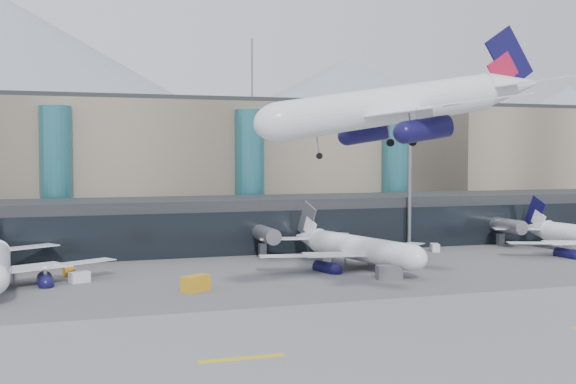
# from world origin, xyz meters

# --- Properties ---
(ground) EXTENTS (900.00, 900.00, 0.00)m
(ground) POSITION_xyz_m (0.00, 0.00, 0.00)
(ground) COLOR #515154
(ground) RESTS_ON ground
(runway_strip) EXTENTS (400.00, 40.00, 0.04)m
(runway_strip) POSITION_xyz_m (0.00, -15.00, 0.02)
(runway_strip) COLOR slate
(runway_strip) RESTS_ON ground
(runway_markings) EXTENTS (128.00, 1.00, 0.02)m
(runway_markings) POSITION_xyz_m (-0.00, -15.00, 0.05)
(runway_markings) COLOR gold
(runway_markings) RESTS_ON ground
(concourse) EXTENTS (170.00, 27.00, 10.00)m
(concourse) POSITION_xyz_m (-0.02, 57.73, 4.97)
(concourse) COLOR black
(concourse) RESTS_ON ground
(terminal_main) EXTENTS (130.00, 30.00, 31.00)m
(terminal_main) POSITION_xyz_m (-25.00, 90.00, 15.44)
(terminal_main) COLOR gray
(terminal_main) RESTS_ON ground
(terminal_east) EXTENTS (70.00, 30.00, 31.00)m
(terminal_east) POSITION_xyz_m (95.00, 90.00, 15.44)
(terminal_east) COLOR gray
(terminal_east) RESTS_ON ground
(teal_towers) EXTENTS (116.40, 19.40, 46.00)m
(teal_towers) POSITION_xyz_m (-14.99, 74.01, 14.01)
(teal_towers) COLOR #296B75
(teal_towers) RESTS_ON ground
(mountain_ridge) EXTENTS (910.00, 400.00, 110.00)m
(mountain_ridge) POSITION_xyz_m (15.97, 380.00, 45.74)
(mountain_ridge) COLOR gray
(mountain_ridge) RESTS_ON ground
(lightmast_mid) EXTENTS (3.00, 1.20, 25.60)m
(lightmast_mid) POSITION_xyz_m (30.00, 48.00, 14.42)
(lightmast_mid) COLOR slate
(lightmast_mid) RESTS_ON ground
(hero_jet) EXTENTS (37.13, 38.24, 12.32)m
(hero_jet) POSITION_xyz_m (4.12, -2.27, 25.38)
(hero_jet) COLOR white
(hero_jet) RESTS_ON ground
(jet_parked_mid) EXTENTS (34.13, 35.22, 11.32)m
(jet_parked_mid) POSITION_xyz_m (10.42, 32.38, 4.28)
(jet_parked_mid) COLOR white
(jet_parked_mid) RESTS_ON ground
(veh_a) EXTENTS (3.13, 2.48, 1.55)m
(veh_a) POSITION_xyz_m (-32.35, 29.74, 0.77)
(veh_a) COLOR silver
(veh_a) RESTS_ON ground
(veh_b) EXTENTS (1.84, 2.59, 1.37)m
(veh_b) POSITION_xyz_m (-33.69, 35.95, 0.69)
(veh_b) COLOR #C88B17
(veh_b) RESTS_ON ground
(veh_c) EXTENTS (3.92, 2.44, 2.05)m
(veh_c) POSITION_xyz_m (11.12, 18.48, 1.02)
(veh_c) COLOR #505055
(veh_c) RESTS_ON ground
(veh_d) EXTENTS (2.16, 2.92, 1.49)m
(veh_d) POSITION_xyz_m (32.81, 43.03, 0.74)
(veh_d) COLOR silver
(veh_d) RESTS_ON ground
(veh_g) EXTENTS (2.59, 2.46, 1.32)m
(veh_g) POSITION_xyz_m (24.81, 39.98, 0.66)
(veh_g) COLOR silver
(veh_g) RESTS_ON ground
(veh_h) EXTENTS (4.30, 3.81, 2.11)m
(veh_h) POSITION_xyz_m (-17.77, 18.00, 1.06)
(veh_h) COLOR #C88B17
(veh_h) RESTS_ON ground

